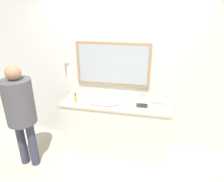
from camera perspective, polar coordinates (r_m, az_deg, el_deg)
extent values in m
plane|color=#B2A893|center=(3.49, -0.05, -18.99)|extent=(14.00, 14.00, 0.00)
cube|color=silver|center=(3.36, 2.10, 4.62)|extent=(8.00, 0.06, 2.55)
cube|color=#997A56|center=(3.28, 0.25, 7.58)|extent=(1.22, 0.04, 0.72)
cube|color=#9EA8B2|center=(3.27, 0.17, 7.49)|extent=(1.13, 0.01, 0.63)
cylinder|color=silver|center=(3.54, -12.94, 8.13)|extent=(0.09, 0.01, 0.09)
cylinder|color=silver|center=(3.50, -13.28, 7.92)|extent=(0.02, 0.10, 0.02)
cylinder|color=white|center=(3.44, -13.73, 8.83)|extent=(0.02, 0.02, 0.14)
cube|color=beige|center=(3.46, 1.00, -10.31)|extent=(1.70, 0.52, 0.87)
cube|color=#C6B793|center=(3.23, 1.05, -3.60)|extent=(1.75, 0.55, 0.03)
sphere|color=silver|center=(3.17, -5.44, -8.58)|extent=(0.02, 0.02, 0.02)
sphere|color=silver|center=(3.06, 5.77, -9.81)|extent=(0.02, 0.02, 0.02)
ellipsoid|color=white|center=(3.23, -2.56, -2.97)|extent=(0.55, 0.30, 0.03)
cylinder|color=silver|center=(3.38, -1.85, -1.78)|extent=(0.06, 0.06, 0.03)
cylinder|color=silver|center=(3.35, -1.86, -0.56)|extent=(0.02, 0.02, 0.13)
cylinder|color=silver|center=(3.30, -2.02, 0.22)|extent=(0.02, 0.07, 0.02)
cylinder|color=white|center=(3.39, -3.08, -1.44)|extent=(0.06, 0.02, 0.02)
cylinder|color=white|center=(3.36, -0.61, -1.66)|extent=(0.05, 0.02, 0.02)
cylinder|color=gold|center=(3.28, -10.32, -2.17)|extent=(0.05, 0.05, 0.12)
cylinder|color=black|center=(3.25, -10.41, -0.97)|extent=(0.02, 0.02, 0.04)
cube|color=black|center=(3.23, -10.51, -0.77)|extent=(0.02, 0.03, 0.01)
cube|color=#BCBCC1|center=(3.12, 8.64, -3.56)|extent=(0.23, 0.15, 0.10)
cube|color=black|center=(3.05, 8.55, -4.13)|extent=(0.17, 0.01, 0.07)
cube|color=#B2B2B7|center=(3.31, 8.76, -1.76)|extent=(0.09, 0.01, 0.13)
cube|color=beige|center=(3.30, 8.75, -1.81)|extent=(0.06, 0.00, 0.09)
cube|color=#B7A899|center=(3.28, 13.05, -3.04)|extent=(0.18, 0.13, 0.05)
cube|color=silver|center=(3.10, 14.09, -5.17)|extent=(0.18, 0.10, 0.01)
cylinder|color=#33384C|center=(3.50, -24.35, -13.24)|extent=(0.12, 0.12, 0.76)
cylinder|color=#33384C|center=(3.41, -21.74, -13.88)|extent=(0.12, 0.12, 0.76)
cylinder|color=#4C4C51|center=(3.11, -25.05, -2.85)|extent=(0.41, 0.41, 0.66)
sphere|color=#A87A5B|center=(2.96, -26.44, 4.76)|extent=(0.21, 0.21, 0.21)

